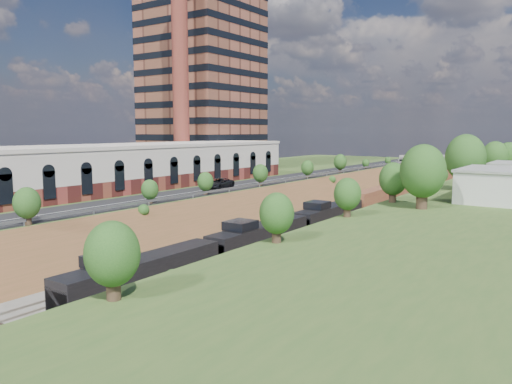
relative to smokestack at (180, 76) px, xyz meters
name	(u,v)px	position (x,y,z in m)	size (l,w,h in m)	color
ground	(20,327)	(36.00, -56.00, -25.00)	(400.00, 400.00, 0.00)	#6B665B
platform_left	(206,187)	(3.00, 4.00, -22.50)	(44.00, 180.00, 5.00)	#3B5C26
embankment_left	(298,208)	(25.00, 4.00, -25.00)	(7.07, 180.00, 7.07)	brown
embankment_right	(419,220)	(47.00, 4.00, -25.00)	(7.07, 180.00, 7.07)	brown
rail_left_track	(341,212)	(33.40, 4.00, -24.91)	(1.58, 180.00, 0.18)	gray
rail_right_track	(369,215)	(38.60, 4.00, -24.91)	(1.58, 180.00, 0.18)	gray
road	(278,179)	(20.50, 4.00, -19.95)	(8.00, 180.00, 0.10)	black
guardrail	(296,178)	(24.60, 3.80, -19.45)	(0.10, 171.00, 0.70)	#99999E
commercial_building	(143,165)	(8.00, -18.00, -16.49)	(14.30, 62.30, 7.00)	maroon
highrise_tower	(202,49)	(-8.00, 16.00, 7.88)	(22.00, 22.00, 53.90)	brown
smokestack	(180,76)	(0.00, 0.00, 0.00)	(3.20, 3.20, 40.00)	maroon
overpass	(447,165)	(36.00, 66.00, -20.08)	(24.50, 8.30, 7.40)	gray
white_building_near	(500,186)	(59.50, -4.00, -18.00)	(9.00, 12.00, 4.00)	silver
tree_right_large	(423,172)	(53.00, -16.00, -15.62)	(5.25, 5.25, 7.61)	#473323
tree_left_crest	(123,192)	(24.20, -36.00, -17.96)	(2.45, 2.45, 3.55)	#473323
freight_train	(400,192)	(38.60, 19.54, -22.55)	(2.78, 142.59, 4.55)	black
suv	(218,184)	(21.31, -14.81, -19.05)	(2.84, 6.15, 1.71)	black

